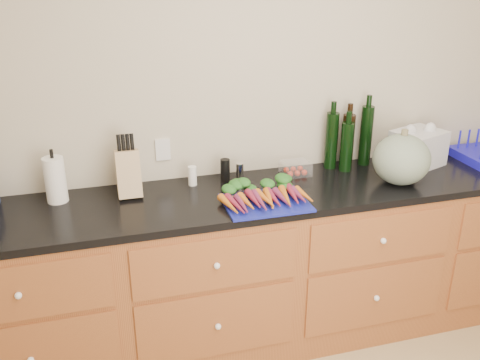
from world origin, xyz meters
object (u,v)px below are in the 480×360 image
object	(u,v)px
knife_block	(128,173)
tomato_box	(295,168)
carrots	(264,195)
squash	(401,159)
cutting_board	(266,203)
paper_towel	(55,180)

from	to	relation	value
knife_block	tomato_box	distance (m)	0.95
carrots	knife_block	xyz separation A→B (m)	(-0.65, 0.27, 0.09)
squash	tomato_box	xyz separation A→B (m)	(-0.51, 0.28, -0.10)
cutting_board	tomato_box	bearing A→B (deg)	48.81
paper_towel	knife_block	size ratio (longest dim) A/B	0.97
squash	cutting_board	bearing A→B (deg)	-176.07
squash	knife_block	world-z (taller)	squash
squash	knife_block	size ratio (longest dim) A/B	1.28
squash	paper_towel	xyz separation A→B (m)	(-1.81, 0.27, -0.02)
paper_towel	knife_block	xyz separation A→B (m)	(0.36, -0.02, 0.00)
carrots	paper_towel	world-z (taller)	paper_towel
cutting_board	squash	distance (m)	0.81
tomato_box	squash	bearing A→B (deg)	-28.59
cutting_board	paper_towel	distance (m)	1.07
carrots	knife_block	size ratio (longest dim) A/B	1.78
carrots	cutting_board	bearing A→B (deg)	-90.00
cutting_board	knife_block	distance (m)	0.73
squash	tomato_box	distance (m)	0.58
cutting_board	carrots	xyz separation A→B (m)	(-0.00, 0.03, 0.03)
carrots	tomato_box	world-z (taller)	tomato_box
carrots	squash	size ratio (longest dim) A/B	1.40
cutting_board	squash	bearing A→B (deg)	3.93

